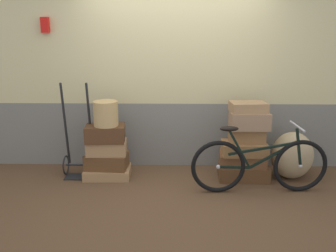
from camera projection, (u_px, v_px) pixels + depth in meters
The scene contains 16 objects.
ground at pixel (175, 189), 4.75m from camera, with size 10.23×5.20×0.06m, color #513823.
station_building at pixel (177, 58), 5.16m from camera, with size 8.23×0.74×3.04m.
suitcase_0 at pixel (108, 172), 5.05m from camera, with size 0.60×0.42×0.12m, color #9E754C.
suitcase_1 at pixel (107, 161), 5.01m from camera, with size 0.54×0.34×0.20m, color brown.
suitcase_2 at pixel (107, 147), 4.95m from camera, with size 0.51×0.32×0.18m, color #9E754C.
suitcase_3 at pixel (105, 133), 4.88m from camera, with size 0.50×0.32×0.21m, color #4C2D19.
suitcase_4 at pixel (243, 172), 4.96m from camera, with size 0.64×0.36×0.19m, color brown.
suitcase_5 at pixel (242, 159), 4.93m from camera, with size 0.60×0.36×0.16m, color brown.
suitcase_6 at pixel (244, 148), 4.87m from camera, with size 0.57×0.36×0.16m, color olive.
suitcase_7 at pixel (246, 135), 4.87m from camera, with size 0.46×0.28×0.18m, color olive.
suitcase_8 at pixel (249, 120), 4.78m from camera, with size 0.49×0.31×0.21m, color #937051.
suitcase_9 at pixel (248, 107), 4.75m from camera, with size 0.45×0.30×0.12m, color #9E754C.
wicker_basket at pixel (106, 114), 4.81m from camera, with size 0.31×0.31×0.32m, color tan.
luggage_trolley at pixel (79, 153), 5.04m from camera, with size 0.41×0.35×1.26m.
burlap_sack at pixel (292, 155), 4.94m from camera, with size 0.55×0.46×0.63m, color tan.
bicycle at pixel (259, 165), 4.51m from camera, with size 1.65×0.46×0.84m.
Camera 1 is at (0.00, -4.38, 1.96)m, focal length 40.29 mm.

